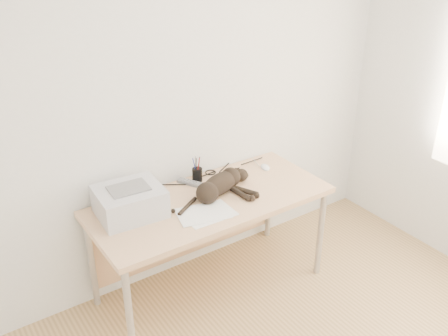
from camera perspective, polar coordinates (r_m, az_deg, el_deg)
wall_back at (r=3.34m, az=-5.05°, el=7.41°), size 3.50×0.00×3.50m
desk at (r=3.42m, az=-2.32°, el=-4.87°), size 1.60×0.70×0.74m
printer at (r=3.14m, az=-10.72°, el=-3.76°), size 0.42×0.36×0.19m
papers at (r=3.13m, az=-2.11°, el=-5.21°), size 0.37×0.29×0.01m
cat at (r=3.30m, az=-0.62°, el=-2.11°), size 0.66×0.33×0.15m
mug at (r=3.30m, az=-7.55°, el=-2.87°), size 0.11×0.11×0.08m
pen_cup at (r=3.49m, az=-3.08°, el=-0.74°), size 0.07×0.07×0.18m
remote_grey at (r=3.47m, az=-3.90°, el=-1.70°), size 0.14×0.19×0.02m
remote_black at (r=3.39m, az=-1.81°, el=-2.39°), size 0.05×0.16×0.02m
mouse at (r=3.69m, az=4.73°, el=0.24°), size 0.10×0.12×0.03m
cable_tangle at (r=3.52m, az=-4.29°, el=-1.34°), size 1.36×0.08×0.01m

